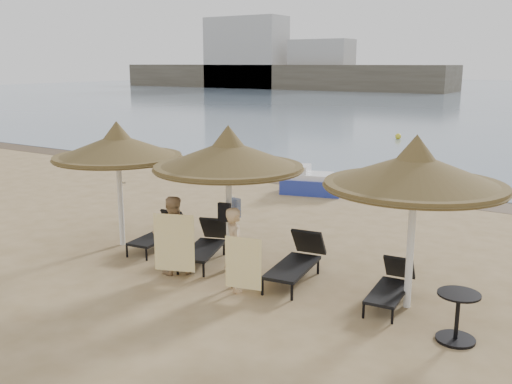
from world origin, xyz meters
TOP-DOWN VIEW (x-y plane):
  - ground at (0.00, 0.00)m, footprint 160.00×160.00m
  - wet_sand_strip at (0.00, 9.40)m, footprint 200.00×1.60m
  - far_shore at (-25.10, 77.82)m, footprint 150.00×54.80m
  - palapa_left at (-3.81, 0.55)m, footprint 3.00×3.00m
  - palapa_center at (-0.65, 0.54)m, footprint 3.09×3.09m
  - palapa_right at (3.13, 0.70)m, footprint 3.14×3.14m
  - lounger_far_left at (-2.90, 0.92)m, footprint 0.80×1.84m
  - lounger_near_left at (-1.44, 0.76)m, footprint 1.18×1.98m
  - lounger_near_right at (0.81, 0.85)m, footprint 0.91×2.05m
  - lounger_far_right at (2.81, 0.74)m, footprint 0.70×1.70m
  - side_table at (4.18, -0.16)m, footprint 0.66×0.66m
  - person_left at (-1.53, -0.26)m, footprint 1.03×1.02m
  - person_right at (0.08, -0.32)m, footprint 1.03×1.01m
  - towel_left at (-1.18, -0.61)m, footprint 0.79×0.31m
  - towel_right at (0.43, -0.57)m, footprint 0.69×0.18m
  - bag_patterned at (-0.65, 0.72)m, footprint 0.33×0.17m
  - bag_dark at (-0.65, 0.38)m, footprint 0.28×0.13m
  - pedal_boat at (-2.51, 8.00)m, footprint 2.23×1.65m
  - buoy_left at (-4.62, 23.04)m, footprint 0.35×0.35m

SIDE VIEW (x-z plane):
  - ground at x=0.00m, z-range 0.00..0.00m
  - wet_sand_strip at x=0.00m, z-range 0.00..0.01m
  - buoy_left at x=-4.62m, z-range 0.00..0.35m
  - lounger_far_right at x=2.81m, z-range -0.04..0.70m
  - pedal_boat at x=-2.51m, z-range -0.12..0.81m
  - lounger_far_left at x=-2.90m, z-range -0.04..0.76m
  - side_table at x=4.18m, z-range -0.02..0.77m
  - lounger_near_left at x=-1.44m, z-range -0.04..0.80m
  - lounger_near_right at x=0.81m, z-range -0.05..0.84m
  - towel_right at x=0.43m, z-range 0.19..1.18m
  - towel_left at x=-1.18m, z-range 0.22..1.40m
  - person_right at x=0.08m, z-range 0.00..1.90m
  - person_left at x=-1.53m, z-range 0.00..1.91m
  - bag_dark at x=-0.65m, z-range 1.10..1.48m
  - bag_patterned at x=-0.65m, z-range 1.12..1.52m
  - palapa_left at x=-3.81m, z-range 0.88..3.86m
  - palapa_center at x=-0.65m, z-range 0.91..3.98m
  - palapa_right at x=3.13m, z-range 0.92..4.03m
  - far_shore at x=-25.10m, z-range -3.09..8.91m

